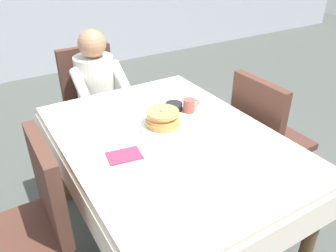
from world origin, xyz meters
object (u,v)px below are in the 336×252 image
dining_table_main (169,150)px  chair_left_side (33,218)px  syrup_pitcher (121,124)px  knife_right_of_plate (192,120)px  fork_left_of_plate (135,137)px  plate_breakfast (163,126)px  breakfast_stack (163,118)px  cup_coffee (190,105)px  chair_diner (93,97)px  spoon_near_edge (191,157)px  diner_person (98,88)px  chair_right_side (264,132)px  bowl_butter (174,106)px

dining_table_main → chair_left_side: (-0.77, 0.00, -0.12)m
syrup_pitcher → knife_right_of_plate: bearing=-17.2°
fork_left_of_plate → knife_right_of_plate: same height
dining_table_main → plate_breakfast: bearing=76.7°
breakfast_stack → syrup_pitcher: breakfast_stack is taller
chair_left_side → cup_coffee: size_ratio=8.23×
cup_coffee → chair_diner: bearing=107.4°
syrup_pitcher → spoon_near_edge: (0.18, -0.44, -0.04)m
diner_person → spoon_near_edge: diner_person is taller
chair_right_side → cup_coffee: size_ratio=8.23×
chair_diner → spoon_near_edge: bearing=91.0°
fork_left_of_plate → spoon_near_edge: size_ratio=1.20×
spoon_near_edge → breakfast_stack: bearing=68.4°
chair_diner → plate_breakfast: bearing=93.3°
bowl_butter → plate_breakfast: bearing=-137.7°
chair_diner → spoon_near_edge: (0.03, -1.39, 0.21)m
chair_diner → dining_table_main: bearing=91.7°
chair_right_side → bowl_butter: size_ratio=8.45×
spoon_near_edge → fork_left_of_plate: bearing=100.4°
knife_right_of_plate → chair_right_side: bearing=-102.4°
cup_coffee → fork_left_of_plate: (-0.43, -0.11, -0.04)m
cup_coffee → syrup_pitcher: cup_coffee is taller
bowl_butter → spoon_near_edge: bowl_butter is taller
chair_left_side → syrup_pitcher: bearing=-69.5°
diner_person → spoon_near_edge: bearing=91.2°
breakfast_stack → bowl_butter: breakfast_stack is taller
plate_breakfast → bowl_butter: bowl_butter is taller
dining_table_main → chair_diner: chair_diner is taller
breakfast_stack → spoon_near_edge: breakfast_stack is taller
chair_right_side → cup_coffee: chair_right_side is taller
cup_coffee → fork_left_of_plate: bearing=-166.3°
chair_diner → cup_coffee: 1.05m
dining_table_main → breakfast_stack: 0.19m
syrup_pitcher → breakfast_stack: bearing=-26.1°
cup_coffee → diner_person: bearing=110.5°
knife_right_of_plate → spoon_near_edge: bearing=141.0°
chair_right_side → bowl_butter: 0.67m
chair_left_side → syrup_pitcher: size_ratio=11.62×
breakfast_stack → bowl_butter: size_ratio=1.83×
diner_person → knife_right_of_plate: (0.25, -0.92, 0.07)m
dining_table_main → syrup_pitcher: 0.32m
diner_person → syrup_pitcher: size_ratio=14.00×
cup_coffee → breakfast_stack: bearing=-160.8°
chair_diner → diner_person: bearing=90.0°
syrup_pitcher → knife_right_of_plate: syrup_pitcher is taller
cup_coffee → spoon_near_edge: bearing=-123.7°
knife_right_of_plate → diner_person: bearing=11.9°
diner_person → chair_left_side: bearing=54.1°
fork_left_of_plate → plate_breakfast: bearing=-80.0°
chair_right_side → plate_breakfast: chair_right_side is taller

